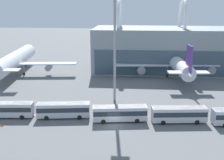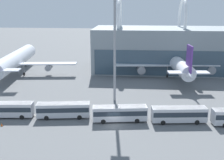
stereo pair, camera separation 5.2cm
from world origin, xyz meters
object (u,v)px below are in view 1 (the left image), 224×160
shuttle_bus_3 (120,113)px  floodlight_mast (115,15)px  shuttle_bus_1 (7,109)px  shuttle_bus_4 (179,114)px  shuttle_bus_2 (63,109)px  traffic_cone_0 (2,125)px  airliner_at_gate_far (176,63)px  airliner_at_gate_near (14,61)px

shuttle_bus_3 → floodlight_mast: bearing=91.3°
shuttle_bus_1 → shuttle_bus_4: 36.77m
shuttle_bus_2 → floodlight_mast: 24.93m
shuttle_bus_2 → shuttle_bus_3: 12.29m
shuttle_bus_1 → traffic_cone_0: shuttle_bus_1 is taller
shuttle_bus_3 → shuttle_bus_4: size_ratio=1.00×
shuttle_bus_4 → traffic_cone_0: size_ratio=18.26×
shuttle_bus_1 → traffic_cone_0: bearing=-85.0°
airliner_at_gate_far → shuttle_bus_4: 37.93m
airliner_at_gate_near → shuttle_bus_2: (26.08, -35.22, -3.12)m
airliner_at_gate_near → shuttle_bus_4: airliner_at_gate_near is taller
floodlight_mast → traffic_cone_0: floodlight_mast is taller
shuttle_bus_3 → shuttle_bus_4: 12.26m
shuttle_bus_3 → traffic_cone_0: size_ratio=18.31×
airliner_at_gate_near → shuttle_bus_2: bearing=-149.6°
floodlight_mast → traffic_cone_0: bearing=-141.4°
airliner_at_gate_far → traffic_cone_0: airliner_at_gate_far is taller
shuttle_bus_1 → floodlight_mast: 32.26m
shuttle_bus_1 → airliner_at_gate_far: bearing=37.7°
shuttle_bus_1 → shuttle_bus_3: size_ratio=0.99×
traffic_cone_0 → shuttle_bus_3: bearing=10.5°
shuttle_bus_2 → shuttle_bus_3: same height
airliner_at_gate_near → shuttle_bus_1: size_ratio=3.80×
shuttle_bus_2 → shuttle_bus_4: same height
floodlight_mast → airliner_at_gate_far: bearing=53.6°
airliner_at_gate_near → traffic_cone_0: bearing=-166.3°
shuttle_bus_2 → airliner_at_gate_near: bearing=118.9°
shuttle_bus_2 → shuttle_bus_4: bearing=-8.6°
floodlight_mast → shuttle_bus_2: bearing=-130.3°
shuttle_bus_2 → traffic_cone_0: (-11.46, -5.27, -1.65)m
shuttle_bus_1 → shuttle_bus_2: size_ratio=1.00×
shuttle_bus_1 → shuttle_bus_3: (24.51, -0.11, 0.00)m
shuttle_bus_3 → traffic_cone_0: (-23.71, -4.39, -1.65)m
shuttle_bus_3 → shuttle_bus_2: bearing=168.2°
airliner_at_gate_near → floodlight_mast: size_ratio=1.38×
airliner_at_gate_far → traffic_cone_0: (-40.18, -42.43, -4.60)m
shuttle_bus_3 → shuttle_bus_4: (12.26, 0.46, 0.00)m
shuttle_bus_2 → shuttle_bus_4: (24.51, -0.42, 0.00)m
shuttle_bus_1 → airliner_at_gate_near: bearing=105.9°
airliner_at_gate_near → shuttle_bus_3: bearing=-139.4°
airliner_at_gate_near → floodlight_mast: (36.28, -23.19, 16.18)m
floodlight_mast → traffic_cone_0: size_ratio=50.16×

